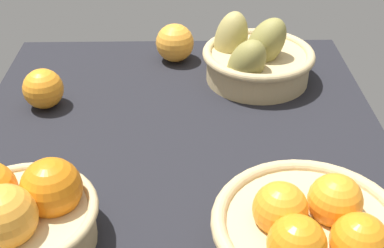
{
  "coord_description": "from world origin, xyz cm",
  "views": [
    {
      "loc": [
        -70.12,
        -0.88,
        54.86
      ],
      "look_at": [
        1.14,
        -2.27,
        7.0
      ],
      "focal_mm": 48.88,
      "sensor_mm": 36.0,
      "label": 1
    }
  ],
  "objects_px": {
    "basket_near_right_pears": "(254,59)",
    "loose_orange_front_gap": "(43,89)",
    "loose_orange_back_gap": "(175,43)",
    "basket_far_left": "(20,215)",
    "basket_near_left": "(311,232)"
  },
  "relations": [
    {
      "from": "basket_near_right_pears",
      "to": "loose_orange_front_gap",
      "type": "distance_m",
      "value": 0.41
    },
    {
      "from": "basket_near_right_pears",
      "to": "loose_orange_front_gap",
      "type": "relative_size",
      "value": 3.06
    },
    {
      "from": "loose_orange_back_gap",
      "to": "basket_near_right_pears",
      "type": "bearing_deg",
      "value": -120.08
    },
    {
      "from": "basket_near_right_pears",
      "to": "basket_far_left",
      "type": "distance_m",
      "value": 0.56
    },
    {
      "from": "basket_far_left",
      "to": "loose_orange_back_gap",
      "type": "relative_size",
      "value": 2.45
    },
    {
      "from": "basket_far_left",
      "to": "loose_orange_front_gap",
      "type": "relative_size",
      "value": 2.68
    },
    {
      "from": "loose_orange_front_gap",
      "to": "loose_orange_back_gap",
      "type": "bearing_deg",
      "value": -52.48
    },
    {
      "from": "basket_far_left",
      "to": "loose_orange_back_gap",
      "type": "xyz_separation_m",
      "value": [
        0.53,
        -0.19,
        -0.01
      ]
    },
    {
      "from": "basket_near_left",
      "to": "loose_orange_back_gap",
      "type": "height_order",
      "value": "basket_near_left"
    },
    {
      "from": "basket_near_left",
      "to": "loose_orange_front_gap",
      "type": "distance_m",
      "value": 0.56
    },
    {
      "from": "loose_orange_back_gap",
      "to": "basket_near_left",
      "type": "bearing_deg",
      "value": -162.83
    },
    {
      "from": "basket_near_right_pears",
      "to": "basket_near_left",
      "type": "distance_m",
      "value": 0.47
    },
    {
      "from": "basket_near_right_pears",
      "to": "loose_orange_front_gap",
      "type": "xyz_separation_m",
      "value": [
        -0.09,
        0.4,
        -0.01
      ]
    },
    {
      "from": "basket_far_left",
      "to": "loose_orange_front_gap",
      "type": "xyz_separation_m",
      "value": [
        0.34,
        0.05,
        -0.01
      ]
    },
    {
      "from": "basket_far_left",
      "to": "basket_near_left",
      "type": "distance_m",
      "value": 0.37
    }
  ]
}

